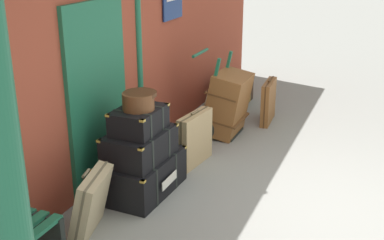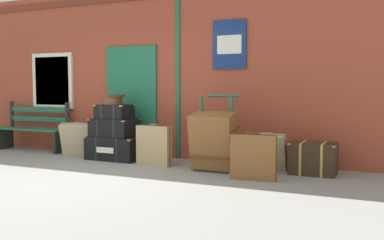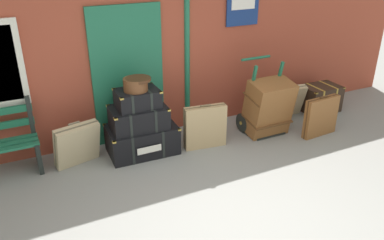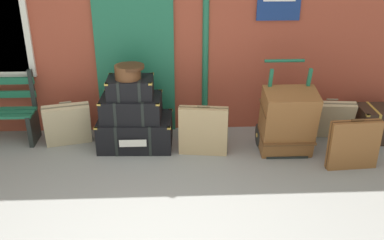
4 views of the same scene
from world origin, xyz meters
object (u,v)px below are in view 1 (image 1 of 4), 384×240
Objects in this scene: steamer_trunk_top at (139,120)px; suitcase_oxblood at (217,98)px; suitcase_beige at (195,139)px; steamer_trunk_base at (142,174)px; round_hatbox at (139,100)px; suitcase_olive at (268,102)px; large_brown_trunk at (228,104)px; porters_trolley at (216,115)px; suitcase_brown at (91,204)px; corner_trunk at (234,89)px; steamer_trunk_middle at (140,145)px.

steamer_trunk_top is 2.86m from suitcase_oxblood.
suitcase_oxblood is (1.85, 0.37, -0.04)m from suitcase_beige.
steamer_trunk_base is 2.65× the size of round_hatbox.
suitcase_olive is at bearing -14.71° from steamer_trunk_base.
steamer_trunk_base is 1.68× the size of steamer_trunk_top.
large_brown_trunk is at bearing -8.63° from steamer_trunk_top.
porters_trolley is at bearing -4.16° from steamer_trunk_base.
suitcase_brown is at bearing 168.21° from suitcase_olive.
porters_trolley reaches higher than steamer_trunk_base.
round_hatbox is at bearing -177.45° from suitcase_oxblood.
suitcase_olive is at bearing -14.07° from suitcase_beige.
suitcase_olive is 0.99× the size of corner_trunk.
steamer_trunk_base is 0.97m from suitcase_beige.
suitcase_oxblood is 0.74m from corner_trunk.
steamer_trunk_middle is 1.02m from suitcase_beige.
large_brown_trunk is 1.43× the size of suitcase_oxblood.
steamer_trunk_middle is at bearing -179.06° from corner_trunk.
steamer_trunk_top is at bearing -177.71° from suitcase_oxblood.
corner_trunk is (0.72, 0.78, -0.08)m from suitcase_olive.
large_brown_trunk is 1.33× the size of suitcase_beige.
suitcase_brown is at bearing 176.53° from steamer_trunk_middle.
round_hatbox is (-0.01, -0.01, 0.52)m from steamer_trunk_middle.
round_hatbox is at bearing 171.79° from large_brown_trunk.
steamer_trunk_top is 2.96m from suitcase_olive.
steamer_trunk_top is at bearing -13.03° from steamer_trunk_middle.
suitcase_oxblood is at bearing 2.29° from steamer_trunk_top.
suitcase_brown is at bearing 175.60° from round_hatbox.
suitcase_brown reaches higher than suitcase_oxblood.
large_brown_trunk is 3.00m from suitcase_brown.
porters_trolley reaches higher than suitcase_beige.
steamer_trunk_base is at bearing 170.97° from large_brown_trunk.
large_brown_trunk reaches higher than suitcase_beige.
steamer_trunk_base is at bearing 25.78° from round_hatbox.
steamer_trunk_middle is 3.55m from corner_trunk.
steamer_trunk_middle reaches higher than suitcase_olive.
suitcase_beige is 1.05× the size of suitcase_brown.
suitcase_brown is (-0.90, 0.06, -0.55)m from steamer_trunk_top.
steamer_trunk_base is 2.04m from porters_trolley.
suitcase_oxblood is (0.73, 0.43, -0.18)m from large_brown_trunk.
steamer_trunk_top is (-0.03, -0.01, 0.66)m from steamer_trunk_base.
suitcase_olive is at bearing -37.80° from porters_trolley.
suitcase_oxblood is (2.82, 0.13, -0.81)m from round_hatbox.
suitcase_oxblood is 3.71m from suitcase_brown.
corner_trunk is (1.47, 0.37, -0.23)m from large_brown_trunk.
suitcase_oxblood is 0.96× the size of suitcase_olive.
steamer_trunk_middle is at bearing 176.16° from porters_trolley.
corner_trunk is (3.54, 0.06, -0.63)m from steamer_trunk_top.
suitcase_brown is 0.97× the size of corner_trunk.
corner_trunk is (4.44, 0.00, -0.08)m from suitcase_brown.
suitcase_beige is at bearing -13.99° from round_hatbox.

